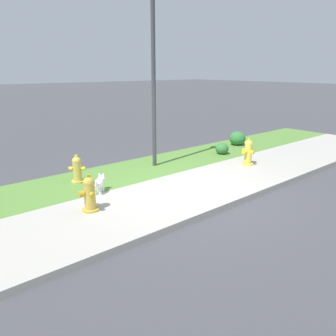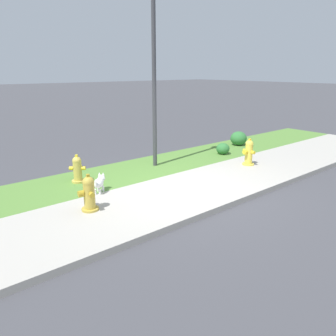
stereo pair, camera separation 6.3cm
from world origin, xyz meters
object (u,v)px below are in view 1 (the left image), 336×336
shrub_bush_far_verge (222,149)px  small_white_dog (99,183)px  street_lamp (153,31)px  fire_hydrant_at_driveway (248,152)px  fire_hydrant_mid_block (77,169)px  shrub_bush_mid_verge (237,138)px  fire_hydrant_by_grass_verge (89,194)px

shrub_bush_far_verge → small_white_dog: bearing=-173.2°
street_lamp → shrub_bush_far_verge: street_lamp is taller
fire_hydrant_at_driveway → shrub_bush_far_verge: 1.35m
fire_hydrant_mid_block → shrub_bush_mid_verge: fire_hydrant_mid_block is taller
fire_hydrant_by_grass_verge → shrub_bush_mid_verge: fire_hydrant_by_grass_verge is taller
fire_hydrant_by_grass_verge → street_lamp: street_lamp is taller
small_white_dog → shrub_bush_mid_verge: 6.11m
small_white_dog → shrub_bush_mid_verge: shrub_bush_mid_verge is taller
fire_hydrant_by_grass_verge → fire_hydrant_at_driveway: fire_hydrant_at_driveway is taller
fire_hydrant_at_driveway → shrub_bush_far_verge: fire_hydrant_at_driveway is taller
fire_hydrant_mid_block → shrub_bush_far_verge: bearing=34.0°
fire_hydrant_mid_block → fire_hydrant_at_driveway: fire_hydrant_at_driveway is taller
fire_hydrant_by_grass_verge → small_white_dog: size_ratio=1.70×
fire_hydrant_at_driveway → shrub_bush_mid_verge: 2.54m
small_white_dog → street_lamp: bearing=-22.9°
fire_hydrant_by_grass_verge → shrub_bush_mid_verge: 6.86m
fire_hydrant_by_grass_verge → shrub_bush_far_verge: bearing=-68.0°
street_lamp → shrub_bush_mid_verge: 5.02m
fire_hydrant_mid_block → street_lamp: street_lamp is taller
fire_hydrant_by_grass_verge → shrub_bush_far_verge: fire_hydrant_by_grass_verge is taller
fire_hydrant_mid_block → small_white_dog: bearing=-47.8°
street_lamp → shrub_bush_far_verge: bearing=-8.2°
fire_hydrant_mid_block → fire_hydrant_at_driveway: size_ratio=0.89×
small_white_dog → street_lamp: (2.20, 0.90, 3.26)m
shrub_bush_mid_verge → street_lamp: bearing=-177.6°
fire_hydrant_mid_block → shrub_bush_mid_verge: size_ratio=1.18×
fire_hydrant_by_grass_verge → small_white_dog: bearing=-31.3°
fire_hydrant_by_grass_verge → fire_hydrant_at_driveway: 4.83m
fire_hydrant_mid_block → small_white_dog: size_ratio=1.58×
small_white_dog → shrub_bush_mid_verge: size_ratio=0.74×
fire_hydrant_by_grass_verge → small_white_dog: fire_hydrant_by_grass_verge is taller
fire_hydrant_at_driveway → small_white_dog: fire_hydrant_at_driveway is taller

